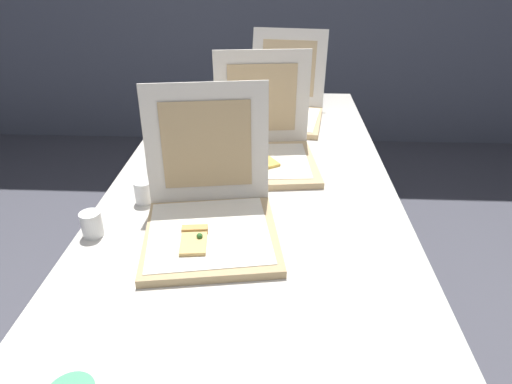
% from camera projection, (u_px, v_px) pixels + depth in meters
% --- Properties ---
extents(table, '(0.91, 2.03, 0.75)m').
position_uv_depth(table, '(252.00, 198.00, 1.44)').
color(table, beige).
rests_on(table, ground).
extents(pizza_box_front, '(0.40, 0.42, 0.37)m').
position_uv_depth(pizza_box_front, '(210.00, 215.00, 1.16)').
color(pizza_box_front, tan).
rests_on(pizza_box_front, table).
extents(pizza_box_middle, '(0.38, 0.38, 0.37)m').
position_uv_depth(pizza_box_middle, '(265.00, 149.00, 1.54)').
color(pizza_box_middle, tan).
rests_on(pizza_box_middle, table).
extents(pizza_box_back, '(0.40, 0.50, 0.35)m').
position_uv_depth(pizza_box_back, '(283.00, 107.00, 1.93)').
color(pizza_box_back, tan).
rests_on(pizza_box_back, table).
extents(cup_white_near_left, '(0.06, 0.06, 0.07)m').
position_uv_depth(cup_white_near_left, '(92.00, 224.00, 1.15)').
color(cup_white_near_left, white).
rests_on(cup_white_near_left, table).
extents(cup_white_near_center, '(0.06, 0.06, 0.07)m').
position_uv_depth(cup_white_near_center, '(144.00, 192.00, 1.31)').
color(cup_white_near_center, white).
rests_on(cup_white_near_center, table).
extents(cup_white_mid, '(0.06, 0.06, 0.07)m').
position_uv_depth(cup_white_mid, '(155.00, 169.00, 1.44)').
color(cup_white_mid, white).
rests_on(cup_white_mid, table).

